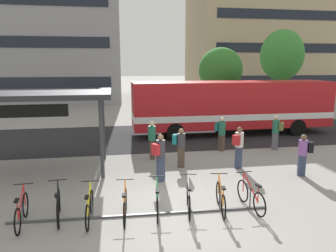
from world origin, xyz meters
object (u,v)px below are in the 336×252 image
object	(u,v)px
parked_bicycle_green_4	(157,202)
commuter_red_pack_6	(239,145)
commuter_grey_pack_4	(152,137)
parked_bicycle_black_1	(58,206)
commuter_teal_pack_3	(221,131)
street_tree_0	(282,55)
transit_shelter	(19,97)
commuter_black_pack_1	(304,152)
commuter_teal_pack_0	(180,145)
commuter_red_pack_5	(160,155)
parked_bicycle_orange_3	(125,206)
street_tree_1	(221,70)
parked_bicycle_yellow_2	(89,208)
parked_bicycle_red_0	(22,212)
commuter_olive_pack_2	(276,130)
parked_bicycle_orange_6	(221,199)
parked_bicycle_red_7	(251,196)
city_bus	(233,105)
parked_bicycle_white_5	(189,199)

from	to	relation	value
parked_bicycle_green_4	commuter_red_pack_6	distance (m)	5.27
commuter_grey_pack_4	commuter_red_pack_6	bearing A→B (deg)	58.59
parked_bicycle_black_1	commuter_grey_pack_4	world-z (taller)	commuter_grey_pack_4
commuter_teal_pack_3	street_tree_0	bearing A→B (deg)	111.77
transit_shelter	commuter_black_pack_1	world-z (taller)	transit_shelter
commuter_teal_pack_0	commuter_grey_pack_4	size ratio (longest dim) A/B	0.95
commuter_grey_pack_4	commuter_red_pack_5	world-z (taller)	commuter_red_pack_5
parked_bicycle_orange_3	commuter_teal_pack_3	world-z (taller)	commuter_teal_pack_3
parked_bicycle_green_4	commuter_black_pack_1	distance (m)	6.40
parked_bicycle_green_4	commuter_red_pack_5	xyz separation A→B (m)	(0.46, 2.60, 0.64)
parked_bicycle_black_1	commuter_black_pack_1	distance (m)	8.97
commuter_red_pack_5	street_tree_1	world-z (taller)	street_tree_1
parked_bicycle_yellow_2	commuter_red_pack_6	size ratio (longest dim) A/B	0.99
commuter_teal_pack_3	parked_bicycle_yellow_2	bearing A→B (deg)	-73.19
parked_bicycle_red_0	commuter_olive_pack_2	bearing A→B (deg)	-63.79
parked_bicycle_orange_6	street_tree_1	size ratio (longest dim) A/B	0.31
parked_bicycle_orange_6	commuter_red_pack_6	distance (m)	4.19
parked_bicycle_orange_6	commuter_teal_pack_0	xyz separation A→B (m)	(-0.35, 4.19, 0.58)
parked_bicycle_orange_6	commuter_red_pack_5	xyz separation A→B (m)	(-1.41, 2.69, 0.64)
parked_bicycle_green_4	parked_bicycle_red_7	distance (m)	2.80
transit_shelter	commuter_olive_pack_2	distance (m)	11.79
parked_bicycle_green_4	commuter_grey_pack_4	distance (m)	5.57
parked_bicycle_black_1	commuter_red_pack_6	bearing A→B (deg)	-70.00
parked_bicycle_yellow_2	parked_bicycle_orange_3	world-z (taller)	same
parked_bicycle_red_0	parked_bicycle_red_7	distance (m)	6.46
commuter_red_pack_5	commuter_red_pack_6	size ratio (longest dim) A/B	1.02
parked_bicycle_orange_6	street_tree_1	distance (m)	16.10
parked_bicycle_orange_6	commuter_teal_pack_3	xyz separation A→B (m)	(2.17, 6.37, 0.59)
parked_bicycle_red_7	parked_bicycle_yellow_2	bearing A→B (deg)	85.60
street_tree_1	parked_bicycle_orange_6	bearing A→B (deg)	-108.32
city_bus	parked_bicycle_white_5	xyz separation A→B (m)	(-5.07, -9.94, -1.39)
parked_bicycle_red_0	street_tree_0	world-z (taller)	street_tree_0
commuter_black_pack_1	commuter_olive_pack_2	size ratio (longest dim) A/B	0.95
parked_bicycle_green_4	commuter_grey_pack_4	bearing A→B (deg)	1.84
parked_bicycle_red_0	commuter_teal_pack_3	distance (m)	9.96
city_bus	commuter_teal_pack_0	size ratio (longest dim) A/B	7.25
commuter_red_pack_5	commuter_olive_pack_2	bearing A→B (deg)	-10.90
parked_bicycle_green_4	commuter_grey_pack_4	world-z (taller)	commuter_grey_pack_4
city_bus	parked_bicycle_green_4	bearing A→B (deg)	-120.90
parked_bicycle_black_1	parked_bicycle_red_7	world-z (taller)	same
commuter_black_pack_1	commuter_teal_pack_3	bearing A→B (deg)	-47.10
commuter_grey_pack_4	street_tree_1	bearing A→B (deg)	144.97
parked_bicycle_orange_6	parked_bicycle_red_7	distance (m)	0.93
parked_bicycle_black_1	parked_bicycle_yellow_2	bearing A→B (deg)	-113.80
city_bus	commuter_red_pack_5	bearing A→B (deg)	-126.82
city_bus	commuter_olive_pack_2	xyz separation A→B (m)	(0.81, -3.95, -0.78)
parked_bicycle_black_1	transit_shelter	size ratio (longest dim) A/B	0.25
commuter_black_pack_1	parked_bicycle_black_1	bearing A→B (deg)	31.00
parked_bicycle_yellow_2	commuter_red_pack_6	distance (m)	6.82
city_bus	parked_bicycle_orange_6	world-z (taller)	city_bus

